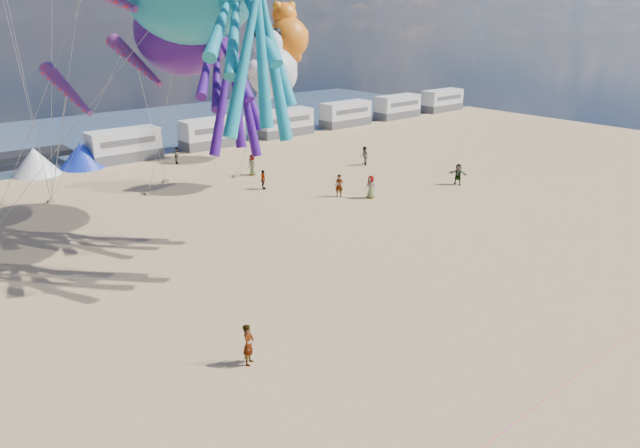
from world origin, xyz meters
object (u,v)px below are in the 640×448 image
(windsock_right, at_px, (68,91))
(standing_person, at_px, (249,344))
(beachgoer_3, at_px, (263,180))
(beachgoer_6, at_px, (252,165))
(beachgoer_7, at_px, (178,156))
(beachgoer_4, at_px, (458,174))
(motorhome_0, at_px, (124,145))
(motorhome_2, at_px, (285,123))
(sandbag_c, at_px, (236,176))
(motorhome_5, at_px, (442,100))
(beachgoer_5, at_px, (339,186))
(beachgoer_0, at_px, (371,187))
(tent_white, at_px, (35,161))
(sandbag_b, at_px, (148,193))
(tent_blue, at_px, (82,155))
(motorhome_3, at_px, (346,114))
(sandbag_e, at_px, (51,201))
(kite_panda, at_px, (273,72))
(motorhome_4, at_px, (397,107))
(sandbag_d, at_px, (166,181))
(kite_teddy_orange, at_px, (288,38))
(motorhome_1, at_px, (212,133))
(windsock_mid, at_px, (136,62))
(kite_octopus_purple, at_px, (181,33))
(beachgoer_1, at_px, (364,156))

(windsock_right, bearing_deg, standing_person, -99.36)
(standing_person, xyz_separation_m, beachgoer_3, (14.35, 19.81, -0.09))
(standing_person, relative_size, beachgoer_6, 0.96)
(beachgoer_3, xyz_separation_m, beachgoer_7, (-1.38, 12.07, -0.01))
(beachgoer_4, bearing_deg, motorhome_0, -171.62)
(motorhome_2, bearing_deg, sandbag_c, -139.86)
(motorhome_5, relative_size, beachgoer_5, 3.80)
(beachgoer_0, bearing_deg, motorhome_0, -166.36)
(tent_white, relative_size, sandbag_b, 8.00)
(motorhome_5, height_order, tent_blue, motorhome_5)
(beachgoer_3, bearing_deg, tent_blue, 59.39)
(motorhome_3, distance_m, beachgoer_4, 27.69)
(beachgoer_0, relative_size, sandbag_c, 3.52)
(motorhome_2, distance_m, motorhome_3, 9.50)
(sandbag_e, bearing_deg, tent_blue, 59.04)
(tent_white, bearing_deg, beachgoer_0, -53.21)
(standing_person, distance_m, kite_panda, 26.50)
(motorhome_4, relative_size, beachgoer_6, 3.60)
(beachgoer_4, bearing_deg, tent_white, -161.18)
(motorhome_5, height_order, beachgoer_7, motorhome_5)
(motorhome_5, height_order, beachgoer_5, motorhome_5)
(sandbag_b, bearing_deg, standing_person, -105.25)
(sandbag_b, height_order, sandbag_c, same)
(beachgoer_5, bearing_deg, motorhome_0, 164.38)
(beachgoer_3, xyz_separation_m, sandbag_d, (-5.12, 6.90, -0.67))
(kite_panda, distance_m, kite_teddy_orange, 10.26)
(motorhome_0, relative_size, sandbag_e, 13.20)
(motorhome_1, relative_size, standing_person, 3.77)
(motorhome_2, bearing_deg, kite_teddy_orange, -123.78)
(windsock_mid, bearing_deg, sandbag_e, 111.77)
(motorhome_5, height_order, sandbag_e, motorhome_5)
(windsock_mid, bearing_deg, standing_person, -110.36)
(standing_person, relative_size, sandbag_d, 3.51)
(kite_panda, bearing_deg, tent_blue, 134.48)
(kite_octopus_purple, height_order, kite_panda, kite_octopus_purple)
(motorhome_1, distance_m, kite_octopus_purple, 24.34)
(motorhome_1, relative_size, windsock_mid, 1.16)
(kite_teddy_orange, relative_size, windsock_right, 1.43)
(beachgoer_1, bearing_deg, kite_teddy_orange, -121.50)
(motorhome_5, xyz_separation_m, windsock_right, (-57.73, -19.73, 7.74))
(beachgoer_6, bearing_deg, sandbag_b, -88.05)
(motorhome_5, xyz_separation_m, beachgoer_7, (-44.19, -4.28, -0.73))
(motorhome_4, distance_m, beachgoer_3, 37.12)
(tent_white, xyz_separation_m, tent_blue, (4.00, 0.00, 0.00))
(standing_person, relative_size, windsock_mid, 0.31)
(tent_blue, height_order, sandbag_b, tent_blue)
(standing_person, relative_size, beachgoer_3, 1.12)
(beachgoer_1, bearing_deg, windsock_mid, -55.13)
(standing_person, bearing_deg, kite_octopus_purple, 30.56)
(sandbag_c, bearing_deg, beachgoer_7, 102.52)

